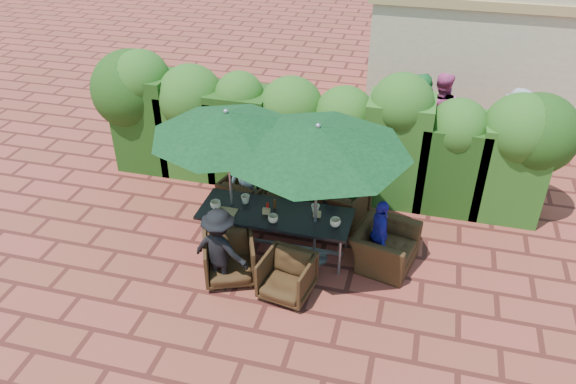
% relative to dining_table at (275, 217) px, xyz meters
% --- Properties ---
extents(ground, '(80.00, 80.00, 0.00)m').
position_rel_dining_table_xyz_m(ground, '(0.21, -0.17, -0.68)').
color(ground, maroon).
rests_on(ground, ground).
extents(dining_table, '(2.47, 0.90, 0.75)m').
position_rel_dining_table_xyz_m(dining_table, '(0.00, 0.00, 0.00)').
color(dining_table, black).
rests_on(dining_table, ground).
extents(umbrella_left, '(2.40, 2.40, 2.46)m').
position_rel_dining_table_xyz_m(umbrella_left, '(-0.76, 0.05, 1.54)').
color(umbrella_left, gray).
rests_on(umbrella_left, ground).
extents(umbrella_right, '(2.79, 2.79, 2.46)m').
position_rel_dining_table_xyz_m(umbrella_right, '(0.67, -0.07, 1.54)').
color(umbrella_right, gray).
rests_on(umbrella_right, ground).
extents(chair_far_left, '(0.98, 0.95, 0.84)m').
position_rel_dining_table_xyz_m(chair_far_left, '(-0.77, 0.90, -0.26)').
color(chair_far_left, black).
rests_on(chair_far_left, ground).
extents(chair_far_mid, '(0.83, 0.79, 0.79)m').
position_rel_dining_table_xyz_m(chair_far_mid, '(-0.01, 0.89, -0.28)').
color(chair_far_mid, black).
rests_on(chair_far_mid, ground).
extents(chair_far_right, '(1.00, 0.97, 0.84)m').
position_rel_dining_table_xyz_m(chair_far_right, '(0.91, 1.05, -0.26)').
color(chair_far_right, black).
rests_on(chair_far_right, ground).
extents(chair_near_left, '(0.98, 0.96, 0.79)m').
position_rel_dining_table_xyz_m(chair_near_left, '(-0.50, -0.84, -0.28)').
color(chair_near_left, black).
rests_on(chair_near_left, ground).
extents(chair_near_right, '(0.83, 0.79, 0.75)m').
position_rel_dining_table_xyz_m(chair_near_right, '(0.45, -0.99, -0.30)').
color(chair_near_right, black).
rests_on(chair_near_right, ground).
extents(chair_end_right, '(0.87, 1.13, 0.88)m').
position_rel_dining_table_xyz_m(chair_end_right, '(1.79, 0.11, -0.23)').
color(chair_end_right, black).
rests_on(chair_end_right, ground).
extents(adult_far_left, '(0.76, 0.61, 1.33)m').
position_rel_dining_table_xyz_m(adult_far_left, '(-0.78, 0.91, -0.01)').
color(adult_far_left, white).
rests_on(adult_far_left, ground).
extents(adult_far_mid, '(0.43, 0.36, 1.14)m').
position_rel_dining_table_xyz_m(adult_far_mid, '(0.03, 1.01, -0.11)').
color(adult_far_mid, '#1E1B95').
rests_on(adult_far_mid, ground).
extents(adult_far_right, '(0.64, 0.41, 1.31)m').
position_rel_dining_table_xyz_m(adult_far_right, '(0.78, 0.92, -0.02)').
color(adult_far_right, black).
rests_on(adult_far_right, ground).
extents(adult_near_left, '(0.94, 0.56, 1.37)m').
position_rel_dining_table_xyz_m(adult_near_left, '(-0.56, -1.04, 0.01)').
color(adult_near_left, black).
rests_on(adult_near_left, ground).
extents(adult_end_right, '(0.54, 0.78, 1.20)m').
position_rel_dining_table_xyz_m(adult_end_right, '(1.69, 0.06, -0.07)').
color(adult_end_right, '#1E1B95').
rests_on(adult_end_right, ground).
extents(child_left, '(0.34, 0.28, 0.88)m').
position_rel_dining_table_xyz_m(child_left, '(-0.46, 1.06, -0.24)').
color(child_left, '#DB4D95').
rests_on(child_left, ground).
extents(child_right, '(0.40, 0.36, 0.89)m').
position_rel_dining_table_xyz_m(child_right, '(0.53, 1.06, -0.23)').
color(child_right, '#694392').
rests_on(child_right, ground).
extents(pedestrian_a, '(1.74, 1.20, 1.76)m').
position_rel_dining_table_xyz_m(pedestrian_a, '(1.99, 4.14, 0.20)').
color(pedestrian_a, '#268C3D').
rests_on(pedestrian_a, ground).
extents(pedestrian_b, '(0.88, 0.54, 1.82)m').
position_rel_dining_table_xyz_m(pedestrian_b, '(2.40, 4.15, 0.23)').
color(pedestrian_b, '#DB4D95').
rests_on(pedestrian_b, ground).
extents(pedestrian_c, '(1.18, 0.89, 1.68)m').
position_rel_dining_table_xyz_m(pedestrian_c, '(3.93, 4.04, 0.16)').
color(pedestrian_c, gray).
rests_on(pedestrian_c, ground).
extents(cup_a, '(0.17, 0.17, 0.14)m').
position_rel_dining_table_xyz_m(cup_a, '(-0.97, -0.12, 0.14)').
color(cup_a, beige).
rests_on(cup_a, dining_table).
extents(cup_b, '(0.15, 0.15, 0.14)m').
position_rel_dining_table_xyz_m(cup_b, '(-0.55, 0.15, 0.14)').
color(cup_b, beige).
rests_on(cup_b, dining_table).
extents(cup_c, '(0.16, 0.16, 0.13)m').
position_rel_dining_table_xyz_m(cup_c, '(0.04, -0.25, 0.14)').
color(cup_c, beige).
rests_on(cup_c, dining_table).
extents(cup_d, '(0.14, 0.14, 0.13)m').
position_rel_dining_table_xyz_m(cup_d, '(0.62, 0.19, 0.14)').
color(cup_d, beige).
rests_on(cup_d, dining_table).
extents(cup_e, '(0.17, 0.17, 0.13)m').
position_rel_dining_table_xyz_m(cup_e, '(1.00, -0.11, 0.14)').
color(cup_e, beige).
rests_on(cup_e, dining_table).
extents(ketchup_bottle, '(0.04, 0.04, 0.17)m').
position_rel_dining_table_xyz_m(ketchup_bottle, '(-0.12, -0.01, 0.16)').
color(ketchup_bottle, '#B20C0A').
rests_on(ketchup_bottle, dining_table).
extents(sauce_bottle, '(0.04, 0.04, 0.17)m').
position_rel_dining_table_xyz_m(sauce_bottle, '(-0.04, 0.12, 0.16)').
color(sauce_bottle, '#4C230C').
rests_on(sauce_bottle, dining_table).
extents(serving_tray, '(0.35, 0.25, 0.02)m').
position_rel_dining_table_xyz_m(serving_tray, '(-0.78, -0.19, 0.08)').
color(serving_tray, olive).
rests_on(serving_tray, dining_table).
extents(number_block_left, '(0.12, 0.06, 0.10)m').
position_rel_dining_table_xyz_m(number_block_left, '(-0.13, -0.06, 0.12)').
color(number_block_left, tan).
rests_on(number_block_left, dining_table).
extents(number_block_right, '(0.12, 0.06, 0.10)m').
position_rel_dining_table_xyz_m(number_block_right, '(0.68, 0.07, 0.12)').
color(number_block_right, tan).
rests_on(number_block_right, dining_table).
extents(hedge_wall, '(9.10, 1.60, 2.48)m').
position_rel_dining_table_xyz_m(hedge_wall, '(0.05, 2.15, 0.64)').
color(hedge_wall, '#19330D').
rests_on(hedge_wall, ground).
extents(building, '(6.20, 3.08, 3.20)m').
position_rel_dining_table_xyz_m(building, '(3.71, 6.82, 0.93)').
color(building, beige).
rests_on(building, ground).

